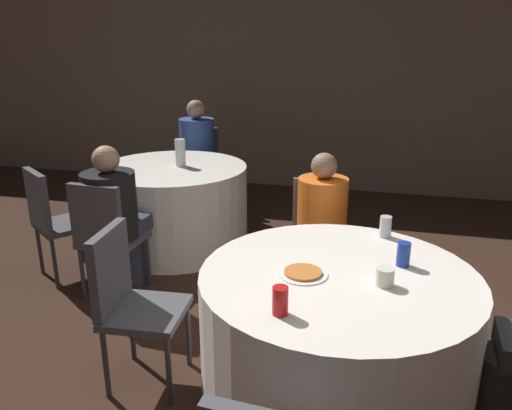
{
  "coord_description": "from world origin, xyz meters",
  "views": [
    {
      "loc": [
        0.37,
        -2.06,
        1.8
      ],
      "look_at": [
        -0.34,
        0.75,
        0.83
      ],
      "focal_mm": 35.0,
      "sensor_mm": 36.0,
      "label": 1
    }
  ],
  "objects_px": {
    "bottle_far": "(180,153)",
    "pizza_plate_near": "(303,273)",
    "soda_can_blue": "(403,254)",
    "person_orange_shirt": "(322,236)",
    "chair_far_southwest": "(52,215)",
    "chair_far_north": "(200,161)",
    "chair_near_west": "(128,294)",
    "chair_far_south": "(105,231)",
    "person_black_shirt": "(117,217)",
    "person_blue_shirt": "(196,156)",
    "table_far": "(174,206)",
    "chair_near_north": "(320,231)",
    "table_near": "(335,340)",
    "soda_can_red": "(280,301)",
    "soda_can_silver": "(385,227)"
  },
  "relations": [
    {
      "from": "chair_far_north",
      "to": "person_black_shirt",
      "type": "relative_size",
      "value": 0.79
    },
    {
      "from": "table_near",
      "to": "chair_far_south",
      "type": "distance_m",
      "value": 1.82
    },
    {
      "from": "person_orange_shirt",
      "to": "soda_can_silver",
      "type": "bearing_deg",
      "value": 125.3
    },
    {
      "from": "soda_can_red",
      "to": "table_far",
      "type": "bearing_deg",
      "value": 122.79
    },
    {
      "from": "chair_near_north",
      "to": "soda_can_silver",
      "type": "relative_size",
      "value": 7.25
    },
    {
      "from": "chair_far_southwest",
      "to": "person_blue_shirt",
      "type": "distance_m",
      "value": 1.85
    },
    {
      "from": "soda_can_blue",
      "to": "person_orange_shirt",
      "type": "bearing_deg",
      "value": 123.11
    },
    {
      "from": "chair_far_southwest",
      "to": "chair_near_west",
      "type": "bearing_deg",
      "value": -4.74
    },
    {
      "from": "chair_near_north",
      "to": "chair_far_southwest",
      "type": "bearing_deg",
      "value": -6.82
    },
    {
      "from": "person_orange_shirt",
      "to": "soda_can_blue",
      "type": "xyz_separation_m",
      "value": [
        0.48,
        -0.74,
        0.24
      ]
    },
    {
      "from": "chair_far_southwest",
      "to": "person_blue_shirt",
      "type": "xyz_separation_m",
      "value": [
        0.5,
        1.78,
        0.09
      ]
    },
    {
      "from": "chair_far_southwest",
      "to": "pizza_plate_near",
      "type": "height_order",
      "value": "chair_far_southwest"
    },
    {
      "from": "person_orange_shirt",
      "to": "chair_far_south",
      "type": "bearing_deg",
      "value": -3.73
    },
    {
      "from": "table_far",
      "to": "chair_near_north",
      "type": "xyz_separation_m",
      "value": [
        1.4,
        -0.7,
        0.16
      ]
    },
    {
      "from": "person_black_shirt",
      "to": "soda_can_blue",
      "type": "distance_m",
      "value": 2.09
    },
    {
      "from": "soda_can_blue",
      "to": "soda_can_silver",
      "type": "xyz_separation_m",
      "value": [
        -0.09,
        0.37,
        0.0
      ]
    },
    {
      "from": "chair_near_north",
      "to": "person_blue_shirt",
      "type": "relative_size",
      "value": 0.74
    },
    {
      "from": "chair_far_southwest",
      "to": "chair_far_north",
      "type": "distance_m",
      "value": 1.99
    },
    {
      "from": "person_orange_shirt",
      "to": "person_black_shirt",
      "type": "bearing_deg",
      "value": -9.64
    },
    {
      "from": "chair_far_north",
      "to": "person_blue_shirt",
      "type": "height_order",
      "value": "person_blue_shirt"
    },
    {
      "from": "table_near",
      "to": "bottle_far",
      "type": "xyz_separation_m",
      "value": [
        -1.55,
        1.8,
        0.49
      ]
    },
    {
      "from": "table_far",
      "to": "chair_far_southwest",
      "type": "relative_size",
      "value": 1.49
    },
    {
      "from": "person_black_shirt",
      "to": "person_orange_shirt",
      "type": "bearing_deg",
      "value": 5.02
    },
    {
      "from": "soda_can_blue",
      "to": "table_near",
      "type": "bearing_deg",
      "value": -150.6
    },
    {
      "from": "chair_far_south",
      "to": "person_orange_shirt",
      "type": "bearing_deg",
      "value": 10.93
    },
    {
      "from": "person_blue_shirt",
      "to": "soda_can_red",
      "type": "xyz_separation_m",
      "value": [
        1.54,
        -3.11,
        0.18
      ]
    },
    {
      "from": "soda_can_silver",
      "to": "bottle_far",
      "type": "distance_m",
      "value": 2.17
    },
    {
      "from": "chair_far_south",
      "to": "person_blue_shirt",
      "type": "xyz_separation_m",
      "value": [
        -0.06,
        1.98,
        0.09
      ]
    },
    {
      "from": "table_far",
      "to": "person_blue_shirt",
      "type": "height_order",
      "value": "person_blue_shirt"
    },
    {
      "from": "chair_near_north",
      "to": "soda_can_blue",
      "type": "bearing_deg",
      "value": 108.24
    },
    {
      "from": "pizza_plate_near",
      "to": "chair_near_west",
      "type": "bearing_deg",
      "value": -177.71
    },
    {
      "from": "person_orange_shirt",
      "to": "person_black_shirt",
      "type": "height_order",
      "value": "person_black_shirt"
    },
    {
      "from": "table_near",
      "to": "chair_far_north",
      "type": "distance_m",
      "value": 3.34
    },
    {
      "from": "chair_far_north",
      "to": "soda_can_silver",
      "type": "relative_size",
      "value": 7.25
    },
    {
      "from": "table_near",
      "to": "person_blue_shirt",
      "type": "bearing_deg",
      "value": 122.95
    },
    {
      "from": "chair_far_south",
      "to": "person_black_shirt",
      "type": "relative_size",
      "value": 0.79
    },
    {
      "from": "chair_far_south",
      "to": "person_black_shirt",
      "type": "distance_m",
      "value": 0.16
    },
    {
      "from": "table_far",
      "to": "person_blue_shirt",
      "type": "distance_m",
      "value": 0.95
    },
    {
      "from": "bottle_far",
      "to": "pizza_plate_near",
      "type": "bearing_deg",
      "value": -53.32
    },
    {
      "from": "chair_far_southwest",
      "to": "soda_can_red",
      "type": "height_order",
      "value": "chair_far_southwest"
    },
    {
      "from": "chair_near_north",
      "to": "chair_far_north",
      "type": "height_order",
      "value": "same"
    },
    {
      "from": "chair_far_south",
      "to": "bottle_far",
      "type": "relative_size",
      "value": 3.68
    },
    {
      "from": "table_far",
      "to": "chair_near_north",
      "type": "bearing_deg",
      "value": -26.66
    },
    {
      "from": "soda_can_red",
      "to": "soda_can_silver",
      "type": "relative_size",
      "value": 1.0
    },
    {
      "from": "person_blue_shirt",
      "to": "person_orange_shirt",
      "type": "bearing_deg",
      "value": 123.7
    },
    {
      "from": "chair_near_west",
      "to": "bottle_far",
      "type": "xyz_separation_m",
      "value": [
        -0.46,
        1.89,
        0.33
      ]
    },
    {
      "from": "chair_far_north",
      "to": "person_orange_shirt",
      "type": "xyz_separation_m",
      "value": [
        1.57,
        -1.93,
        0.03
      ]
    },
    {
      "from": "chair_far_south",
      "to": "chair_near_north",
      "type": "bearing_deg",
      "value": 17.2
    },
    {
      "from": "chair_near_west",
      "to": "pizza_plate_near",
      "type": "xyz_separation_m",
      "value": [
        0.92,
        0.04,
        0.21
      ]
    },
    {
      "from": "chair_near_west",
      "to": "soda_can_blue",
      "type": "height_order",
      "value": "chair_near_west"
    }
  ]
}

